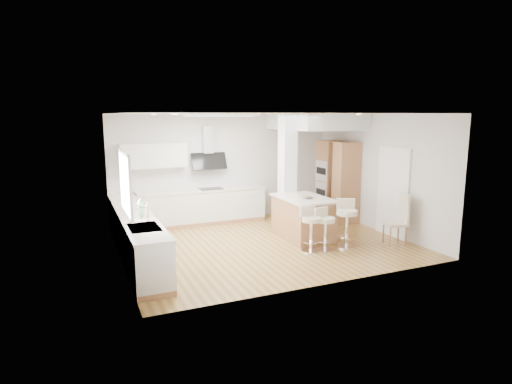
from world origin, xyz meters
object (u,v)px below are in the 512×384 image
peninsula (303,217)px  bar_stool_a (311,227)px  bar_stool_c (346,220)px  bar_stool_b (325,227)px  dining_chair (400,217)px

peninsula → bar_stool_a: peninsula is taller
bar_stool_a → bar_stool_c: (0.85, -0.02, 0.05)m
peninsula → bar_stool_b: peninsula is taller
bar_stool_b → bar_stool_c: (0.56, 0.04, 0.07)m
peninsula → bar_stool_a: bearing=-110.9°
peninsula → dining_chair: dining_chair is taller
bar_stool_a → bar_stool_c: 0.86m
bar_stool_a → dining_chair: size_ratio=0.82×
peninsula → dining_chair: (1.64, -1.30, 0.13)m
peninsula → bar_stool_b: 1.03m
peninsula → bar_stool_c: bearing=-63.7°
bar_stool_b → bar_stool_a: bearing=157.9°
bar_stool_c → bar_stool_b: bearing=-152.1°
bar_stool_b → dining_chair: bearing=-19.2°
bar_stool_a → dining_chair: bearing=-14.3°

